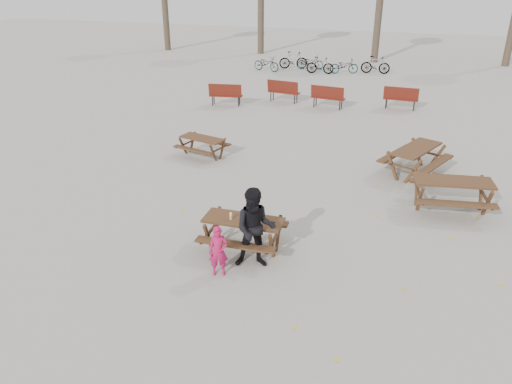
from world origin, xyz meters
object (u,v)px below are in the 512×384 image
(food_tray, at_px, (256,222))
(adult, at_px, (255,229))
(main_picnic_table, at_px, (243,226))
(soda_bottle, at_px, (231,216))
(picnic_table_north, at_px, (203,147))
(picnic_table_far, at_px, (415,161))
(picnic_table_east, at_px, (451,195))
(child, at_px, (218,251))

(food_tray, xyz_separation_m, adult, (0.14, -0.51, 0.12))
(main_picnic_table, xyz_separation_m, soda_bottle, (-0.27, -0.08, 0.26))
(adult, bearing_deg, picnic_table_north, 105.90)
(picnic_table_north, distance_m, picnic_table_far, 6.90)
(adult, relative_size, picnic_table_north, 1.19)
(picnic_table_north, bearing_deg, picnic_table_east, 2.21)
(main_picnic_table, relative_size, picnic_table_east, 0.90)
(adult, distance_m, picnic_table_east, 5.84)
(main_picnic_table, xyz_separation_m, adult, (0.46, -0.58, 0.33))
(child, relative_size, adult, 0.62)
(food_tray, xyz_separation_m, picnic_table_east, (4.33, 3.53, -0.36))
(adult, xyz_separation_m, picnic_table_north, (-3.63, 5.88, -0.58))
(adult, height_order, picnic_table_far, adult)
(picnic_table_north, height_order, picnic_table_far, picnic_table_far)
(soda_bottle, distance_m, picnic_table_north, 6.14)
(child, distance_m, picnic_table_east, 6.66)
(main_picnic_table, relative_size, adult, 0.98)
(food_tray, height_order, picnic_table_far, picnic_table_far)
(child, bearing_deg, soda_bottle, 75.99)
(main_picnic_table, bearing_deg, picnic_table_far, 57.30)
(soda_bottle, relative_size, child, 0.15)
(soda_bottle, distance_m, adult, 0.88)
(picnic_table_north, bearing_deg, soda_bottle, -46.13)
(food_tray, height_order, picnic_table_east, picnic_table_east)
(picnic_table_far, bearing_deg, main_picnic_table, 172.37)
(food_tray, distance_m, soda_bottle, 0.59)
(main_picnic_table, bearing_deg, soda_bottle, -163.16)
(food_tray, distance_m, picnic_table_east, 5.60)
(soda_bottle, distance_m, picnic_table_east, 6.07)
(food_tray, height_order, soda_bottle, soda_bottle)
(adult, height_order, picnic_table_north, adult)
(main_picnic_table, distance_m, soda_bottle, 0.38)
(picnic_table_north, bearing_deg, child, -49.54)
(soda_bottle, height_order, picnic_table_east, soda_bottle)
(child, bearing_deg, picnic_table_east, 24.82)
(picnic_table_east, bearing_deg, picnic_table_north, 159.28)
(picnic_table_east, bearing_deg, food_tray, -148.24)
(food_tray, bearing_deg, picnic_table_north, 123.03)
(soda_bottle, bearing_deg, picnic_table_far, 55.84)
(food_tray, relative_size, child, 0.16)
(picnic_table_far, bearing_deg, child, 175.70)
(adult, bearing_deg, picnic_table_east, 28.14)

